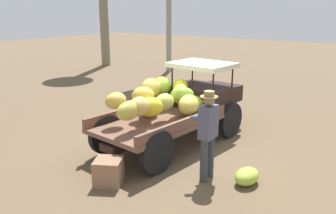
{
  "coord_description": "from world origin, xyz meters",
  "views": [
    {
      "loc": [
        -6.78,
        -4.4,
        3.25
      ],
      "look_at": [
        -0.23,
        0.2,
        0.99
      ],
      "focal_mm": 37.6,
      "sensor_mm": 36.0,
      "label": 1
    }
  ],
  "objects": [
    {
      "name": "ground_plane",
      "position": [
        0.0,
        0.0,
        0.0
      ],
      "size": [
        60.0,
        60.0,
        0.0
      ],
      "primitive_type": "plane",
      "color": "brown"
    },
    {
      "name": "truck",
      "position": [
        0.25,
        0.17,
        0.97
      ],
      "size": [
        4.57,
        2.12,
        1.9
      ],
      "rotation": [
        0.0,
        0.0,
        -0.1
      ],
      "color": "black",
      "rests_on": "ground"
    },
    {
      "name": "farmer",
      "position": [
        -1.16,
        -1.38,
        1.01
      ],
      "size": [
        0.53,
        0.46,
        1.77
      ],
      "rotation": [
        0.0,
        0.0,
        1.59
      ],
      "color": "#363C41",
      "rests_on": "ground"
    },
    {
      "name": "wooden_crate",
      "position": [
        -2.43,
        0.04,
        0.25
      ],
      "size": [
        0.68,
        0.69,
        0.5
      ],
      "primitive_type": "cube",
      "rotation": [
        0.0,
        0.0,
        0.51
      ],
      "color": "#89654A",
      "rests_on": "ground"
    },
    {
      "name": "loose_banana_bunch",
      "position": [
        -0.93,
        -2.13,
        0.16
      ],
      "size": [
        0.63,
        0.46,
        0.32
      ],
      "primitive_type": "ellipsoid",
      "rotation": [
        0.0,
        0.01,
        3.05
      ],
      "color": "#A8C740",
      "rests_on": "ground"
    }
  ]
}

